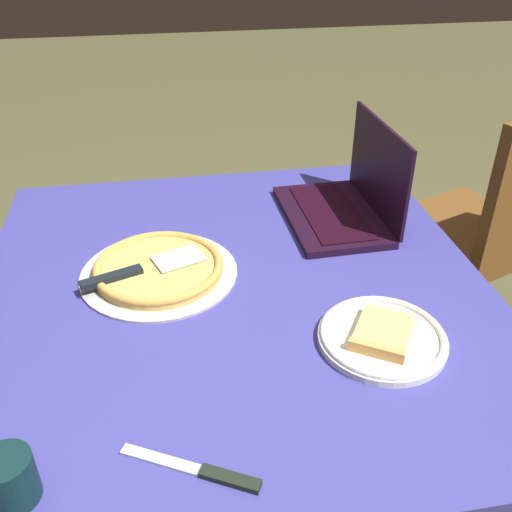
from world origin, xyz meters
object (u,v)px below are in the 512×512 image
chair_near (492,225)px  dining_table (236,316)px  table_knife (204,472)px  drink_cup (9,478)px  pizza_tray (158,269)px  pizza_plate (382,337)px  laptop (347,199)px

chair_near → dining_table: bearing=117.0°
table_knife → dining_table: bearing=-13.6°
drink_cup → pizza_tray: bearing=-22.3°
drink_cup → chair_near: bearing=-54.5°
chair_near → table_knife: bearing=132.3°
pizza_tray → chair_near: chair_near is taller
dining_table → table_knife: size_ratio=5.64×
pizza_plate → pizza_tray: size_ratio=0.70×
dining_table → drink_cup: bearing=140.0°
laptop → dining_table: bearing=128.4°
chair_near → laptop: bearing=109.1°
laptop → drink_cup: 0.96m
table_knife → drink_cup: (0.01, 0.26, 0.04)m
dining_table → table_knife: (-0.44, 0.11, 0.08)m
dining_table → pizza_plate: bearing=-132.0°
pizza_tray → chair_near: 1.10m
dining_table → chair_near: (0.44, -0.86, -0.10)m
laptop → table_knife: size_ratio=1.76×
pizza_plate → pizza_tray: 0.49m
dining_table → drink_cup: size_ratio=14.67×
pizza_tray → table_knife: bearing=-174.5°
laptop → pizza_tray: laptop is taller
pizza_plate → table_knife: (-0.22, 0.35, -0.01)m
pizza_plate → chair_near: bearing=-43.5°
laptop → pizza_tray: (-0.18, 0.47, -0.04)m
pizza_plate → drink_cup: drink_cup is taller
dining_table → pizza_plate: size_ratio=4.75×
dining_table → drink_cup: drink_cup is taller
table_knife → drink_cup: drink_cup is taller
dining_table → laptop: bearing=-51.6°
dining_table → pizza_plate: 0.34m
laptop → drink_cup: size_ratio=4.57×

